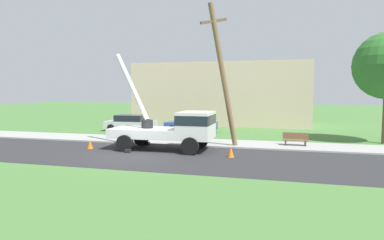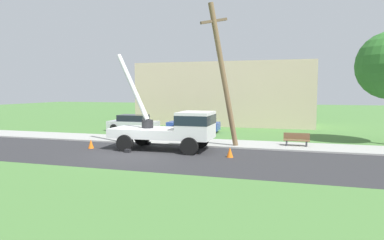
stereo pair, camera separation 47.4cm
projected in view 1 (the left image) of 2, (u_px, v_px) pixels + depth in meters
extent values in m
plane|color=#477538|center=(189.00, 130.00, 30.81)|extent=(120.00, 120.00, 0.00)
cube|color=#2B2B2D|center=(132.00, 155.00, 19.28)|extent=(80.00, 7.13, 0.01)
cube|color=#9E9E99|center=(163.00, 141.00, 24.21)|extent=(80.00, 3.13, 0.10)
cube|color=silver|center=(147.00, 133.00, 21.04)|extent=(4.32, 2.43, 0.55)
cube|color=silver|center=(196.00, 125.00, 20.20)|extent=(1.92, 2.41, 1.60)
cube|color=#19232D|center=(196.00, 119.00, 20.17)|extent=(1.94, 2.43, 0.56)
cylinder|color=black|center=(147.00, 124.00, 20.99)|extent=(0.70, 0.70, 0.50)
cylinder|color=silver|center=(132.00, 86.00, 21.74)|extent=(2.89, 1.64, 4.26)
cube|color=black|center=(128.00, 151.00, 19.88)|extent=(0.30, 0.30, 0.20)
cube|color=black|center=(147.00, 143.00, 22.67)|extent=(0.30, 0.30, 0.20)
cylinder|color=black|center=(190.00, 146.00, 19.15)|extent=(1.00, 0.30, 1.00)
cylinder|color=black|center=(200.00, 140.00, 21.46)|extent=(1.00, 0.30, 1.00)
cylinder|color=black|center=(125.00, 143.00, 20.16)|extent=(1.00, 0.30, 1.00)
cylinder|color=black|center=(141.00, 138.00, 22.47)|extent=(1.00, 0.30, 1.00)
cylinder|color=brown|center=(223.00, 77.00, 21.21)|extent=(1.85, 1.72, 8.87)
cube|color=brown|center=(214.00, 21.00, 20.59)|extent=(1.44, 1.32, 0.54)
cone|color=orange|center=(231.00, 152.00, 18.56)|extent=(0.36, 0.36, 0.56)
cone|color=orange|center=(90.00, 144.00, 21.23)|extent=(0.36, 0.36, 0.56)
cube|color=#B7B7BF|center=(131.00, 125.00, 30.41)|extent=(4.44, 1.90, 0.65)
cube|color=black|center=(130.00, 118.00, 30.36)|extent=(2.50, 1.71, 0.55)
cylinder|color=black|center=(142.00, 129.00, 29.21)|extent=(0.64, 0.22, 0.64)
cylinder|color=black|center=(150.00, 127.00, 30.95)|extent=(0.64, 0.22, 0.64)
cylinder|color=black|center=(111.00, 128.00, 29.91)|extent=(0.64, 0.22, 0.64)
cylinder|color=black|center=(120.00, 126.00, 31.65)|extent=(0.64, 0.22, 0.64)
cube|color=#263F99|center=(191.00, 126.00, 29.50)|extent=(4.48, 1.99, 0.65)
cube|color=black|center=(191.00, 119.00, 29.45)|extent=(2.54, 1.76, 0.55)
cylinder|color=black|center=(206.00, 130.00, 28.33)|extent=(0.64, 0.22, 0.64)
cylinder|color=black|center=(210.00, 128.00, 30.08)|extent=(0.64, 0.22, 0.64)
cylinder|color=black|center=(172.00, 129.00, 28.96)|extent=(0.64, 0.22, 0.64)
cylinder|color=black|center=(178.00, 127.00, 30.71)|extent=(0.64, 0.22, 0.64)
cube|color=brown|center=(295.00, 140.00, 21.83)|extent=(1.60, 0.44, 0.06)
cube|color=brown|center=(295.00, 136.00, 22.00)|extent=(1.60, 0.06, 0.40)
cube|color=#333338|center=(286.00, 143.00, 22.01)|extent=(0.10, 0.40, 0.45)
cube|color=#333338|center=(305.00, 144.00, 21.70)|extent=(0.10, 0.40, 0.45)
cube|color=#C6B293|center=(222.00, 94.00, 36.38)|extent=(18.00, 6.00, 6.40)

